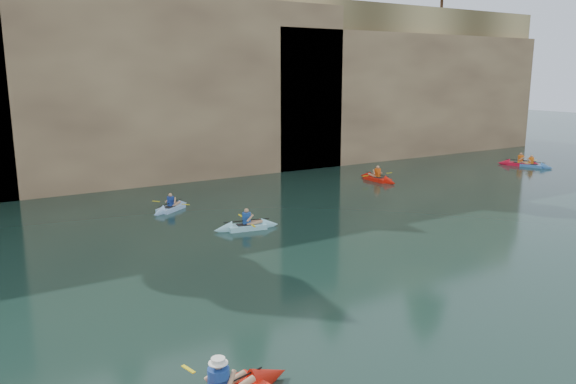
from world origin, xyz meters
TOP-DOWN VIEW (x-y plane):
  - ground at (0.00, 0.00)m, footprint 160.00×160.00m
  - cliff at (0.00, 30.00)m, footprint 70.00×16.00m
  - cliff_slab_center at (2.00, 22.60)m, footprint 24.00×2.40m
  - cliff_slab_east at (22.00, 22.60)m, footprint 26.00×2.40m
  - sea_cave_center at (-4.00, 21.95)m, footprint 3.50×1.00m
  - sea_cave_east at (10.00, 21.95)m, footprint 5.00×1.00m
  - kayaker_ltblue_near at (0.57, 10.24)m, footprint 2.96×2.24m
  - kayaker_red_far at (12.56, 15.70)m, footprint 2.34×3.22m
  - kayaker_ltblue_mid at (-1.00, 15.18)m, footprint 2.65×2.13m
  - kayaker_blue_east at (25.25, 13.94)m, footprint 2.07×3.07m
  - kayaker_extra_east at (25.05, 14.68)m, footprint 2.09×3.05m

SIDE VIEW (x-z plane):
  - ground at x=0.00m, z-range 0.00..0.00m
  - kayaker_ltblue_mid at x=-1.00m, z-range -0.40..0.66m
  - kayaker_blue_east at x=25.25m, z-range -0.40..0.66m
  - kayaker_ltblue_near at x=0.57m, z-range -0.43..0.71m
  - kayaker_extra_east at x=25.05m, z-range -0.44..0.73m
  - kayaker_red_far at x=12.56m, z-range -0.45..0.74m
  - sea_cave_center at x=-4.00m, z-range 0.00..3.20m
  - sea_cave_east at x=10.00m, z-range 0.00..4.50m
  - cliff_slab_east at x=22.00m, z-range 0.00..9.84m
  - cliff_slab_center at x=2.00m, z-range 0.00..11.40m
  - cliff at x=0.00m, z-range 0.00..12.00m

